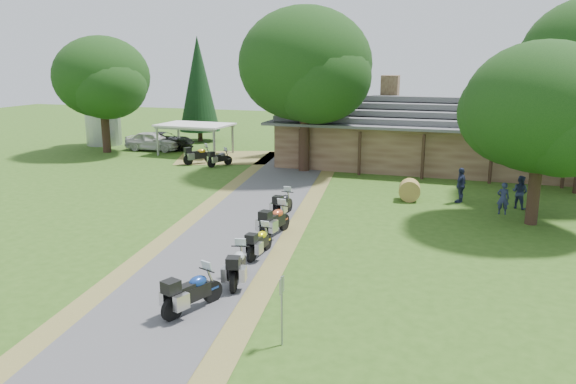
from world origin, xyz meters
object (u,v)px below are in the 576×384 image
(carport, at_px, (195,139))
(motorcycle_row_b, at_px, (238,264))
(motorcycle_carport_b, at_px, (220,157))
(silo, at_px, (102,110))
(motorcycle_row_e, at_px, (283,203))
(motorcycle_row_a, at_px, (193,289))
(hay_bale, at_px, (410,190))
(motorcycle_row_d, at_px, (275,219))
(car_dark_suv, at_px, (163,136))
(motorcycle_carport_a, at_px, (199,154))
(car_white_sedan, at_px, (153,139))
(motorcycle_row_c, at_px, (260,241))
(lodge, at_px, (430,131))

(carport, xyz_separation_m, motorcycle_row_b, (13.51, -23.01, -0.50))
(motorcycle_carport_b, bearing_deg, silo, 94.71)
(silo, bearing_deg, motorcycle_row_e, -36.91)
(motorcycle_row_a, distance_m, motorcycle_carport_b, 23.25)
(motorcycle_carport_b, xyz_separation_m, hay_bale, (13.73, -5.67, -0.07))
(motorcycle_row_d, relative_size, hay_bale, 1.90)
(silo, bearing_deg, hay_bale, -22.93)
(motorcycle_row_b, bearing_deg, car_dark_suv, 21.99)
(motorcycle_row_a, height_order, hay_bale, motorcycle_row_a)
(silo, bearing_deg, motorcycle_row_b, -46.83)
(motorcycle_row_e, relative_size, motorcycle_carport_a, 0.94)
(motorcycle_carport_a, height_order, motorcycle_carport_b, motorcycle_carport_a)
(motorcycle_row_b, bearing_deg, motorcycle_row_a, 156.89)
(car_white_sedan, distance_m, motorcycle_row_c, 27.11)
(carport, height_order, motorcycle_carport_a, carport)
(carport, relative_size, car_dark_suv, 0.98)
(motorcycle_row_a, relative_size, motorcycle_row_b, 1.02)
(carport, xyz_separation_m, motorcycle_row_d, (12.95, -17.71, -0.46))
(lodge, distance_m, motorcycle_row_d, 18.96)
(motorcycle_row_b, distance_m, motorcycle_carport_b, 21.24)
(motorcycle_row_a, height_order, motorcycle_row_d, motorcycle_row_d)
(motorcycle_row_a, bearing_deg, lodge, 9.88)
(car_dark_suv, height_order, motorcycle_row_b, car_dark_suv)
(lodge, height_order, motorcycle_row_a, lodge)
(motorcycle_row_b, height_order, motorcycle_carport_b, motorcycle_row_b)
(lodge, bearing_deg, car_white_sedan, -179.93)
(silo, xyz_separation_m, motorcycle_row_b, (23.44, -24.99, -2.35))
(motorcycle_carport_a, bearing_deg, motorcycle_row_e, -97.51)
(motorcycle_row_e, bearing_deg, carport, 41.71)
(silo, relative_size, car_white_sedan, 1.03)
(motorcycle_row_a, distance_m, hay_bale, 16.37)
(motorcycle_row_e, xyz_separation_m, hay_bale, (5.38, 5.03, -0.10))
(motorcycle_row_b, distance_m, motorcycle_carport_a, 22.43)
(motorcycle_row_d, bearing_deg, silo, 57.96)
(motorcycle_row_b, height_order, motorcycle_row_e, motorcycle_row_b)
(lodge, xyz_separation_m, carport, (-17.82, -0.53, -1.26))
(silo, relative_size, motorcycle_row_c, 3.35)
(lodge, height_order, motorcycle_row_b, lodge)
(motorcycle_carport_b, bearing_deg, hay_bale, -84.37)
(lodge, bearing_deg, hay_bale, -90.76)
(motorcycle_row_c, bearing_deg, motorcycle_row_b, -171.02)
(motorcycle_row_d, bearing_deg, motorcycle_row_b, -165.29)
(motorcycle_row_a, height_order, motorcycle_row_c, motorcycle_row_a)
(motorcycle_row_c, distance_m, motorcycle_carport_a, 19.99)
(motorcycle_row_d, xyz_separation_m, motorcycle_carport_b, (-8.98, 13.67, -0.10))
(car_white_sedan, height_order, motorcycle_carport_b, car_white_sedan)
(motorcycle_carport_a, bearing_deg, motorcycle_row_b, -109.66)
(motorcycle_row_c, relative_size, motorcycle_carport_a, 0.88)
(motorcycle_row_b, bearing_deg, motorcycle_row_c, -7.63)
(motorcycle_row_c, relative_size, motorcycle_row_d, 0.85)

